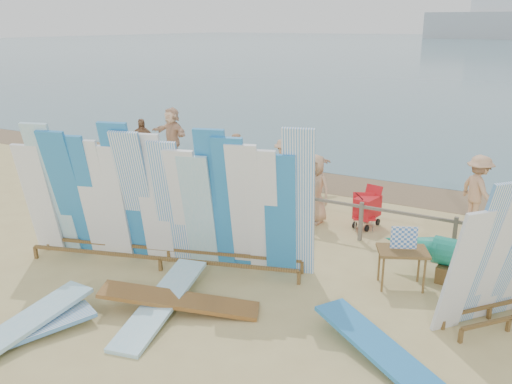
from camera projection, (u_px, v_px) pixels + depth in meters
The scene contains 23 objects.
ground at pixel (213, 273), 10.62m from camera, with size 160.00×160.00×0.00m, color tan.
wet_sand_strip at pixel (341, 182), 16.65m from camera, with size 40.00×2.60×0.01m, color brown.
distant_ship at pixel (502, 21), 165.24m from camera, with size 45.00×8.00×14.00m.
fence at pixel (281, 200), 12.94m from camera, with size 12.08×0.08×0.90m.
main_surfboard_rack at pixel (162, 204), 10.53m from camera, with size 5.89×2.31×2.98m.
side_surfboard_rack at pixel (507, 260), 8.44m from camera, with size 1.88×2.05×2.55m.
vendor_table at pixel (401, 267), 9.95m from camera, with size 1.07×0.94×1.19m.
flat_board_c at pixel (180, 311), 9.22m from camera, with size 0.56×2.70×0.07m, color #915D27.
flat_board_d at pixel (384, 363), 7.79m from camera, with size 0.56×2.70×0.07m, color #277DC5.
flat_board_b at pixel (16, 342), 8.31m from camera, with size 0.56×2.70×0.07m, color #8AC7DD.
flat_board_a at pixel (162, 312), 9.17m from camera, with size 0.56×2.70×0.07m, color #8AC7DD.
flat_board_e at pixel (6, 345), 8.24m from camera, with size 0.56×2.70×0.07m, color white.
beach_chair_left at pixel (288, 204), 13.86m from camera, with size 0.77×0.78×0.88m.
beach_chair_right at pixel (364, 218), 12.88m from camera, with size 0.68×0.70×0.82m.
stroller at pixel (367, 211), 12.91m from camera, with size 0.62×0.79×0.98m.
beachgoer_extra_1 at pixel (142, 142), 18.42m from camera, with size 0.95×0.41×1.62m, color #8C6042.
beachgoer_11 at pixel (172, 134), 19.15m from camera, with size 1.74×0.56×1.88m, color beige.
beachgoer_1 at pixel (238, 159), 16.23m from camera, with size 0.57×0.31×1.56m, color #8C6042.
beachgoer_5 at pixel (307, 166), 15.33m from camera, with size 1.50×0.49×1.62m, color beige.
beachgoer_0 at pixel (116, 155), 15.98m from camera, with size 0.93×0.44×1.90m, color tan.
beachgoer_3 at pixel (284, 167), 15.18m from camera, with size 1.06×0.44×1.64m, color tan.
beachgoer_6 at pixel (314, 189), 13.10m from camera, with size 0.83×0.40×1.70m, color tan.
beachgoer_9 at pixel (478, 190), 12.98m from camera, with size 1.10×0.46×1.71m, color tan.
Camera 1 is at (5.39, -8.07, 4.68)m, focal length 38.00 mm.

